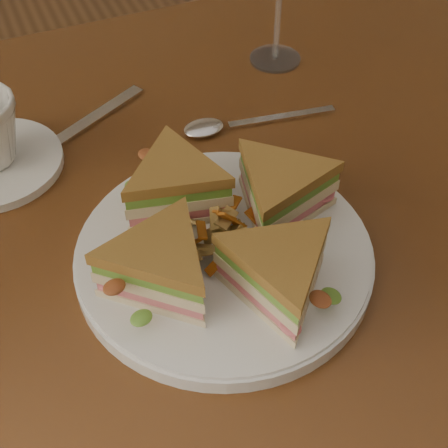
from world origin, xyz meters
name	(u,v)px	position (x,y,z in m)	size (l,w,h in m)	color
table	(195,262)	(0.00, 0.00, 0.65)	(1.20, 0.80, 0.75)	#3D200D
plate	(224,255)	(0.00, -0.09, 0.76)	(0.28, 0.28, 0.02)	silver
sandwich_wedges	(224,228)	(0.00, -0.09, 0.80)	(0.28, 0.28, 0.06)	beige
crisps_mound	(224,231)	(0.00, -0.09, 0.79)	(0.09, 0.09, 0.05)	#C16218
spoon	(223,126)	(0.08, 0.10, 0.75)	(0.18, 0.05, 0.01)	silver
knife	(70,135)	(-0.09, 0.15, 0.75)	(0.19, 0.11, 0.00)	silver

